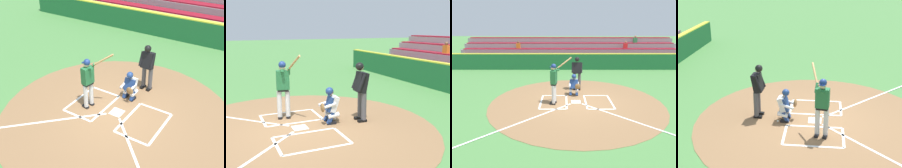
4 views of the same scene
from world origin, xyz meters
TOP-DOWN VIEW (x-y plane):
  - ground_plane at (0.00, 0.00)m, footprint 120.00×120.00m
  - dirt_circle at (0.00, 0.00)m, footprint 8.00×8.00m
  - home_plate_and_chalk at (0.00, 0.88)m, footprint 7.93×4.91m
  - batter at (1.01, 0.22)m, footprint 1.02×0.60m
  - catcher at (0.05, -0.99)m, footprint 0.59×0.64m
  - plate_umpire at (-0.14, -1.94)m, footprint 0.60×0.44m
  - baseball at (0.23, -1.23)m, footprint 0.07×0.07m
  - backstop_wall at (0.00, -7.50)m, footprint 22.00×0.36m
  - bleacher_stand at (-0.00, -10.76)m, footprint 20.00×4.25m

SIDE VIEW (x-z plane):
  - ground_plane at x=0.00m, z-range 0.00..0.00m
  - dirt_circle at x=0.00m, z-range 0.00..0.01m
  - home_plate_and_chalk at x=0.00m, z-range 0.01..0.02m
  - baseball at x=0.23m, z-range 0.00..0.07m
  - catcher at x=0.05m, z-range 0.02..1.15m
  - backstop_wall at x=0.00m, z-range 0.00..1.31m
  - bleacher_stand at x=0.00m, z-range -0.42..2.13m
  - plate_umpire at x=-0.14m, z-range 0.14..2.01m
  - batter at x=1.01m, z-range 0.04..2.16m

